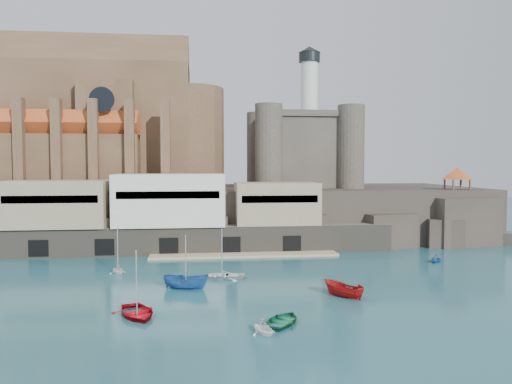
{
  "coord_description": "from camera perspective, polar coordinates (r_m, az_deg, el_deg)",
  "views": [
    {
      "loc": [
        -5.21,
        -60.64,
        14.62
      ],
      "look_at": [
        5.48,
        32.0,
        9.45
      ],
      "focal_mm": 35.0,
      "sensor_mm": 36.0,
      "label": 1
    }
  ],
  "objects": [
    {
      "name": "boat_6",
      "position": [
        65.22,
        -3.91,
        -9.79
      ],
      "size": [
        1.58,
        4.24,
        5.81
      ],
      "primitive_type": "imported",
      "rotation": [
        0.0,
        0.0,
        4.62
      ],
      "color": "white",
      "rests_on": "ground"
    },
    {
      "name": "promontory",
      "position": [
        100.6,
        -3.69,
        -2.36
      ],
      "size": [
        100.0,
        36.0,
        10.0
      ],
      "color": "black",
      "rests_on": "ground"
    },
    {
      "name": "boat_7",
      "position": [
        79.98,
        19.85,
        -7.55
      ],
      "size": [
        2.89,
        2.93,
        2.96
      ],
      "primitive_type": "imported",
      "rotation": [
        0.0,
        0.0,
        5.47
      ],
      "color": "#235393",
      "rests_on": "ground"
    },
    {
      "name": "quay",
      "position": [
        84.29,
        -9.94,
        -2.7
      ],
      "size": [
        70.0,
        12.0,
        13.05
      ],
      "color": "#5F584C",
      "rests_on": "ground"
    },
    {
      "name": "boat_3",
      "position": [
        47.62,
        3.11,
        -14.71
      ],
      "size": [
        3.8,
        2.92,
        5.3
      ],
      "primitive_type": "imported",
      "rotation": [
        0.0,
        0.0,
        2.59
      ],
      "color": "#12643A",
      "rests_on": "ground"
    },
    {
      "name": "boat_1",
      "position": [
        44.88,
        0.81,
        -15.84
      ],
      "size": [
        3.05,
        2.57,
        3.03
      ],
      "primitive_type": "imported",
      "rotation": [
        0.0,
        0.0,
        0.44
      ],
      "color": "white",
      "rests_on": "ground"
    },
    {
      "name": "boat_5",
      "position": [
        57.12,
        9.95,
        -11.7
      ],
      "size": [
        2.74,
        2.75,
        5.12
      ],
      "primitive_type": "imported",
      "rotation": [
        0.0,
        0.0,
        3.82
      ],
      "color": "#A11111",
      "rests_on": "ground"
    },
    {
      "name": "boat_2",
      "position": [
        60.29,
        -8.01,
        -10.89
      ],
      "size": [
        2.58,
        2.53,
        5.53
      ],
      "primitive_type": "imported",
      "rotation": [
        0.0,
        0.0,
        1.33
      ],
      "color": "#23579D",
      "rests_on": "ground"
    },
    {
      "name": "rock_outcrop",
      "position": [
        99.09,
        21.95,
        -3.2
      ],
      "size": [
        14.5,
        10.5,
        8.7
      ],
      "color": "black",
      "rests_on": "ground"
    },
    {
      "name": "castle_keep",
      "position": [
        103.98,
        5.26,
        5.2
      ],
      "size": [
        21.2,
        21.2,
        29.3
      ],
      "color": "#403B32",
      "rests_on": "promontory"
    },
    {
      "name": "boat_4",
      "position": [
        70.28,
        -15.49,
        -8.95
      ],
      "size": [
        3.05,
        2.68,
        3.02
      ],
      "primitive_type": "imported",
      "rotation": [
        0.0,
        0.0,
        3.66
      ],
      "color": "white",
      "rests_on": "ground"
    },
    {
      "name": "pavilion",
      "position": [
        98.68,
        22.01,
        1.84
      ],
      "size": [
        6.4,
        6.4,
        5.4
      ],
      "color": "#523926",
      "rests_on": "rock_outcrop"
    },
    {
      "name": "ground",
      "position": [
        62.59,
        -1.65,
        -10.33
      ],
      "size": [
        300.0,
        300.0,
        0.0
      ],
      "primitive_type": "plane",
      "color": "#1A4D58",
      "rests_on": "ground"
    },
    {
      "name": "church",
      "position": [
        104.49,
        -17.13,
        7.15
      ],
      "size": [
        47.0,
        25.93,
        30.51
      ],
      "color": "#523926",
      "rests_on": "promontory"
    },
    {
      "name": "boat_0",
      "position": [
        50.88,
        -13.45,
        -13.61
      ],
      "size": [
        4.57,
        2.74,
        6.17
      ],
      "primitive_type": "imported",
      "rotation": [
        0.0,
        0.0,
        0.36
      ],
      "color": "#A0050E",
      "rests_on": "ground"
    }
  ]
}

